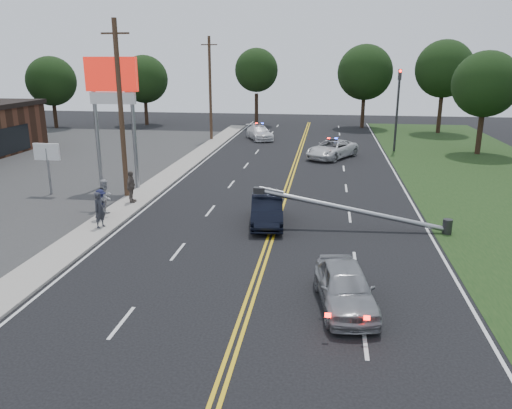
% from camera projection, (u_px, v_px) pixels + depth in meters
% --- Properties ---
extents(ground, '(120.00, 120.00, 0.00)m').
position_uv_depth(ground, '(249.00, 301.00, 16.84)').
color(ground, black).
rests_on(ground, ground).
extents(sidewalk, '(1.80, 70.00, 0.12)m').
position_uv_depth(sidewalk, '(127.00, 206.00, 27.47)').
color(sidewalk, '#9B958C').
rests_on(sidewalk, ground).
extents(centerline_yellow, '(0.36, 80.00, 0.00)m').
position_uv_depth(centerline_yellow, '(279.00, 214.00, 26.34)').
color(centerline_yellow, gold).
rests_on(centerline_yellow, ground).
extents(pylon_sign, '(3.20, 0.35, 8.00)m').
position_uv_depth(pylon_sign, '(112.00, 91.00, 29.90)').
color(pylon_sign, gray).
rests_on(pylon_sign, ground).
extents(small_sign, '(1.60, 0.14, 3.10)m').
position_uv_depth(small_sign, '(47.00, 156.00, 29.50)').
color(small_sign, gray).
rests_on(small_sign, ground).
extents(traffic_signal, '(0.28, 0.41, 7.05)m').
position_uv_depth(traffic_signal, '(398.00, 103.00, 43.04)').
color(traffic_signal, '#2D2D30').
rests_on(traffic_signal, ground).
extents(fallen_streetlight, '(9.36, 0.44, 1.91)m').
position_uv_depth(fallen_streetlight, '(363.00, 211.00, 23.62)').
color(fallen_streetlight, '#2D2D30').
rests_on(fallen_streetlight, ground).
extents(utility_pole_mid, '(1.60, 0.28, 10.00)m').
position_uv_depth(utility_pole_mid, '(121.00, 110.00, 28.07)').
color(utility_pole_mid, '#382619').
rests_on(utility_pole_mid, ground).
extents(utility_pole_far, '(1.60, 0.28, 10.00)m').
position_uv_depth(utility_pole_far, '(210.00, 89.00, 48.98)').
color(utility_pole_far, '#382619').
rests_on(utility_pole_far, ground).
extents(tree_4, '(5.65, 5.65, 8.24)m').
position_uv_depth(tree_4, '(51.00, 81.00, 57.88)').
color(tree_4, black).
rests_on(tree_4, ground).
extents(tree_5, '(5.73, 5.73, 8.39)m').
position_uv_depth(tree_5, '(144.00, 79.00, 60.79)').
color(tree_5, black).
rests_on(tree_5, ground).
extents(tree_6, '(5.21, 5.21, 9.20)m').
position_uv_depth(tree_6, '(256.00, 70.00, 60.20)').
color(tree_6, black).
rests_on(tree_6, ground).
extents(tree_7, '(6.36, 6.36, 9.58)m').
position_uv_depth(tree_7, '(365.00, 72.00, 57.91)').
color(tree_7, black).
rests_on(tree_7, ground).
extents(tree_8, '(6.11, 6.11, 9.92)m').
position_uv_depth(tree_8, '(444.00, 69.00, 53.42)').
color(tree_8, black).
rests_on(tree_8, ground).
extents(tree_9, '(5.45, 5.45, 8.60)m').
position_uv_depth(tree_9, '(486.00, 84.00, 41.41)').
color(tree_9, black).
rests_on(tree_9, ground).
extents(crashed_sedan, '(2.02, 4.48, 1.43)m').
position_uv_depth(crashed_sedan, '(267.00, 210.00, 24.53)').
color(crashed_sedan, black).
rests_on(crashed_sedan, ground).
extents(waiting_sedan, '(2.31, 4.42, 1.44)m').
position_uv_depth(waiting_sedan, '(345.00, 287.00, 16.25)').
color(waiting_sedan, gray).
rests_on(waiting_sedan, ground).
extents(emergency_a, '(4.76, 5.83, 1.48)m').
position_uv_depth(emergency_a, '(332.00, 149.00, 41.02)').
color(emergency_a, silver).
rests_on(emergency_a, ground).
extents(emergency_b, '(3.66, 5.14, 1.38)m').
position_uv_depth(emergency_b, '(259.00, 133.00, 50.56)').
color(emergency_b, silver).
rests_on(emergency_b, ground).
extents(bystander_a, '(0.62, 0.74, 1.72)m').
position_uv_depth(bystander_a, '(100.00, 210.00, 23.64)').
color(bystander_a, '#282930').
rests_on(bystander_a, sidewalk).
extents(bystander_b, '(0.80, 0.98, 1.86)m').
position_uv_depth(bystander_b, '(106.00, 197.00, 25.58)').
color(bystander_b, '#A7A8AC').
rests_on(bystander_b, sidewalk).
extents(bystander_c, '(0.74, 1.07, 1.53)m').
position_uv_depth(bystander_c, '(101.00, 204.00, 24.91)').
color(bystander_c, '#171A3B').
rests_on(bystander_c, sidewalk).
extents(bystander_d, '(0.45, 1.05, 1.78)m').
position_uv_depth(bystander_d, '(131.00, 187.00, 27.81)').
color(bystander_d, '#5D514A').
rests_on(bystander_d, sidewalk).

